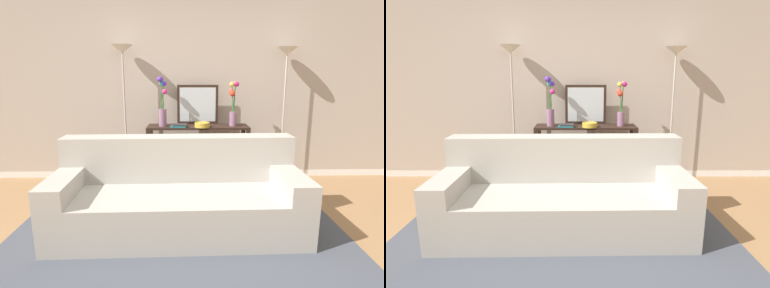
# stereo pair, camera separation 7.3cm
# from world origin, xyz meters

# --- Properties ---
(ground_plane) EXTENTS (16.00, 16.00, 0.02)m
(ground_plane) POSITION_xyz_m (0.00, 0.00, -0.01)
(ground_plane) COLOR #9E754C
(back_wall) EXTENTS (12.00, 0.15, 2.89)m
(back_wall) POSITION_xyz_m (0.00, 2.38, 1.44)
(back_wall) COLOR white
(back_wall) RESTS_ON ground
(area_rug) EXTENTS (3.18, 2.02, 0.01)m
(area_rug) POSITION_xyz_m (-0.10, 0.56, 0.01)
(area_rug) COLOR #474C56
(area_rug) RESTS_ON ground
(couch) EXTENTS (2.34, 0.95, 0.88)m
(couch) POSITION_xyz_m (-0.10, 0.72, 0.31)
(couch) COLOR #ADA89E
(couch) RESTS_ON ground
(console_table) EXTENTS (1.35, 0.39, 0.82)m
(console_table) POSITION_xyz_m (0.14, 2.00, 0.57)
(console_table) COLOR black
(console_table) RESTS_ON ground
(floor_lamp_left) EXTENTS (0.28, 0.28, 1.87)m
(floor_lamp_left) POSITION_xyz_m (-0.85, 2.11, 1.47)
(floor_lamp_left) COLOR #B7B2A8
(floor_lamp_left) RESTS_ON ground
(floor_lamp_right) EXTENTS (0.28, 0.28, 1.85)m
(floor_lamp_right) POSITION_xyz_m (1.32, 2.11, 1.45)
(floor_lamp_right) COLOR #B7B2A8
(floor_lamp_right) RESTS_ON ground
(wall_mirror) EXTENTS (0.56, 0.02, 0.53)m
(wall_mirror) POSITION_xyz_m (0.14, 2.17, 1.09)
(wall_mirror) COLOR black
(wall_mirror) RESTS_ON console_table
(vase_tall_flowers) EXTENTS (0.13, 0.13, 0.65)m
(vase_tall_flowers) POSITION_xyz_m (-0.33, 1.98, 1.12)
(vase_tall_flowers) COLOR gray
(vase_tall_flowers) RESTS_ON console_table
(vase_short_flowers) EXTENTS (0.14, 0.11, 0.58)m
(vase_short_flowers) POSITION_xyz_m (0.60, 1.98, 1.10)
(vase_short_flowers) COLOR gray
(vase_short_flowers) RESTS_ON console_table
(fruit_bowl) EXTENTS (0.20, 0.20, 0.06)m
(fruit_bowl) POSITION_xyz_m (0.19, 1.88, 0.85)
(fruit_bowl) COLOR gold
(fruit_bowl) RESTS_ON console_table
(book_stack) EXTENTS (0.21, 0.16, 0.04)m
(book_stack) POSITION_xyz_m (-0.11, 1.90, 0.84)
(book_stack) COLOR #1E7075
(book_stack) RESTS_ON console_table
(book_row_under_console) EXTENTS (0.26, 0.17, 0.11)m
(book_row_under_console) POSITION_xyz_m (-0.28, 2.00, 0.05)
(book_row_under_console) COLOR #B77F33
(book_row_under_console) RESTS_ON ground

